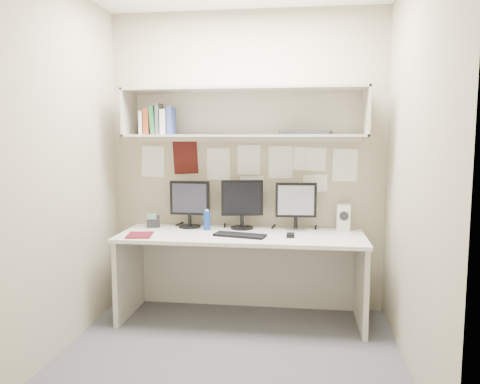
# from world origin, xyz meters

# --- Properties ---
(floor) EXTENTS (2.40, 2.00, 0.01)m
(floor) POSITION_xyz_m (0.00, 0.00, 0.00)
(floor) COLOR #47474C
(floor) RESTS_ON ground
(wall_back) EXTENTS (2.40, 0.02, 2.60)m
(wall_back) POSITION_xyz_m (0.00, 1.00, 1.30)
(wall_back) COLOR tan
(wall_back) RESTS_ON ground
(wall_front) EXTENTS (2.40, 0.02, 2.60)m
(wall_front) POSITION_xyz_m (0.00, -1.00, 1.30)
(wall_front) COLOR tan
(wall_front) RESTS_ON ground
(wall_left) EXTENTS (0.02, 2.00, 2.60)m
(wall_left) POSITION_xyz_m (-1.20, 0.00, 1.30)
(wall_left) COLOR tan
(wall_left) RESTS_ON ground
(wall_right) EXTENTS (0.02, 2.00, 2.60)m
(wall_right) POSITION_xyz_m (1.20, 0.00, 1.30)
(wall_right) COLOR tan
(wall_right) RESTS_ON ground
(desk) EXTENTS (2.00, 0.70, 0.73)m
(desk) POSITION_xyz_m (0.00, 0.65, 0.37)
(desk) COLOR beige
(desk) RESTS_ON floor
(overhead_hutch) EXTENTS (2.00, 0.38, 0.40)m
(overhead_hutch) POSITION_xyz_m (0.00, 0.86, 1.72)
(overhead_hutch) COLOR #BEB5A5
(overhead_hutch) RESTS_ON wall_back
(pinned_papers) EXTENTS (1.92, 0.01, 0.48)m
(pinned_papers) POSITION_xyz_m (0.00, 0.99, 1.25)
(pinned_papers) COLOR white
(pinned_papers) RESTS_ON wall_back
(monitor_left) EXTENTS (0.35, 0.19, 0.41)m
(monitor_left) POSITION_xyz_m (-0.49, 0.87, 0.96)
(monitor_left) COLOR black
(monitor_left) RESTS_ON desk
(monitor_center) EXTENTS (0.36, 0.20, 0.42)m
(monitor_center) POSITION_xyz_m (-0.02, 0.87, 0.96)
(monitor_center) COLOR black
(monitor_center) RESTS_ON desk
(monitor_right) EXTENTS (0.35, 0.19, 0.40)m
(monitor_right) POSITION_xyz_m (0.44, 0.87, 0.95)
(monitor_right) COLOR #A5A5AA
(monitor_right) RESTS_ON desk
(keyboard) EXTENTS (0.43, 0.23, 0.02)m
(keyboard) POSITION_xyz_m (-0.00, 0.54, 0.74)
(keyboard) COLOR black
(keyboard) RESTS_ON desk
(mouse) EXTENTS (0.06, 0.10, 0.03)m
(mouse) POSITION_xyz_m (0.40, 0.57, 0.74)
(mouse) COLOR black
(mouse) RESTS_ON desk
(speaker) EXTENTS (0.11, 0.12, 0.22)m
(speaker) POSITION_xyz_m (0.84, 0.90, 0.84)
(speaker) COLOR silver
(speaker) RESTS_ON desk
(blue_bottle) EXTENTS (0.06, 0.06, 0.18)m
(blue_bottle) POSITION_xyz_m (-0.31, 0.77, 0.81)
(blue_bottle) COLOR navy
(blue_bottle) RESTS_ON desk
(maroon_notebook) EXTENTS (0.23, 0.26, 0.01)m
(maroon_notebook) POSITION_xyz_m (-0.80, 0.46, 0.74)
(maroon_notebook) COLOR #590F1A
(maroon_notebook) RESTS_ON desk
(desk_phone) EXTENTS (0.13, 0.12, 0.13)m
(desk_phone) POSITION_xyz_m (-0.81, 0.83, 0.78)
(desk_phone) COLOR black
(desk_phone) RESTS_ON desk
(book_stack) EXTENTS (0.28, 0.16, 0.26)m
(book_stack) POSITION_xyz_m (-0.73, 0.78, 1.65)
(book_stack) COLOR silver
(book_stack) RESTS_ON overhead_hutch
(hutch_tray) EXTENTS (0.44, 0.24, 0.03)m
(hutch_tray) POSITION_xyz_m (0.51, 0.79, 1.55)
(hutch_tray) COLOR black
(hutch_tray) RESTS_ON overhead_hutch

